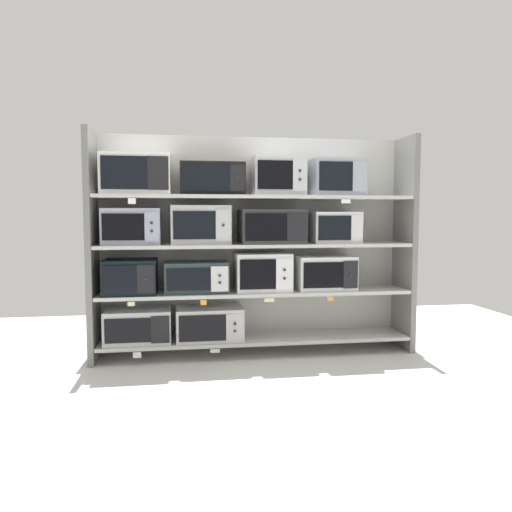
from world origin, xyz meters
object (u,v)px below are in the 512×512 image
at_px(microwave_5, 324,273).
at_px(microwave_12, 278,177).
at_px(microwave_0, 139,325).
at_px(microwave_3, 197,277).
at_px(microwave_2, 131,277).
at_px(microwave_13, 336,178).
at_px(microwave_4, 262,272).
at_px(microwave_11, 212,179).
at_px(microwave_6, 132,227).
at_px(microwave_8, 271,227).
at_px(microwave_9, 334,228).
at_px(microwave_1, 210,323).
at_px(microwave_10, 136,175).
at_px(microwave_7, 201,225).

distance_m(microwave_5, microwave_12, 0.96).
xyz_separation_m(microwave_0, microwave_3, (0.50, -0.00, 0.41)).
height_order(microwave_2, microwave_13, microwave_13).
bearing_deg(microwave_4, microwave_3, 179.98).
height_order(microwave_11, microwave_12, microwave_12).
bearing_deg(microwave_0, microwave_6, -179.93).
bearing_deg(microwave_13, microwave_6, 180.00).
distance_m(microwave_8, microwave_11, 0.66).
distance_m(microwave_0, microwave_9, 1.93).
distance_m(microwave_1, microwave_12, 1.43).
xyz_separation_m(microwave_5, microwave_10, (-1.65, -0.00, 0.86)).
relative_size(microwave_12, microwave_13, 0.99).
xyz_separation_m(microwave_9, microwave_12, (-0.52, 0.00, 0.45)).
xyz_separation_m(microwave_0, microwave_9, (1.74, -0.00, 0.84)).
height_order(microwave_8, microwave_9, microwave_8).
xyz_separation_m(microwave_3, microwave_13, (1.25, -0.00, 0.87)).
xyz_separation_m(microwave_1, microwave_9, (1.13, 0.00, 0.84)).
height_order(microwave_5, microwave_6, microwave_6).
bearing_deg(microwave_6, microwave_9, -0.01).
height_order(microwave_5, microwave_7, microwave_7).
relative_size(microwave_4, microwave_10, 0.85).
bearing_deg(microwave_1, microwave_5, 0.01).
bearing_deg(microwave_11, microwave_4, 0.03).
relative_size(microwave_8, microwave_10, 0.99).
xyz_separation_m(microwave_4, microwave_8, (0.08, 0.00, 0.40)).
relative_size(microwave_9, microwave_13, 0.94).
xyz_separation_m(microwave_0, microwave_8, (1.16, -0.00, 0.85)).
xyz_separation_m(microwave_0, microwave_7, (0.54, 0.00, 0.87)).
relative_size(microwave_6, microwave_9, 1.14).
bearing_deg(microwave_11, microwave_12, 0.04).
xyz_separation_m(microwave_0, microwave_13, (1.75, -0.00, 1.28)).
bearing_deg(microwave_2, microwave_8, 0.00).
bearing_deg(microwave_3, microwave_1, -0.16).
xyz_separation_m(microwave_6, microwave_9, (1.78, -0.00, -0.01)).
height_order(microwave_1, microwave_13, microwave_13).
bearing_deg(microwave_0, microwave_2, -179.75).
relative_size(microwave_0, microwave_11, 1.02).
bearing_deg(microwave_9, microwave_6, 179.99).
bearing_deg(microwave_4, microwave_10, -180.00).
relative_size(microwave_5, microwave_7, 1.02).
height_order(microwave_9, microwave_13, microwave_13).
xyz_separation_m(microwave_0, microwave_12, (1.22, -0.00, 1.29)).
xyz_separation_m(microwave_1, microwave_8, (0.55, 0.00, 0.85)).
distance_m(microwave_1, microwave_13, 1.72).
distance_m(microwave_9, microwave_13, 0.44).
height_order(microwave_0, microwave_8, microwave_8).
bearing_deg(microwave_3, microwave_6, -180.00).
height_order(microwave_8, microwave_12, microwave_12).
relative_size(microwave_3, microwave_10, 0.96).
distance_m(microwave_5, microwave_13, 0.86).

